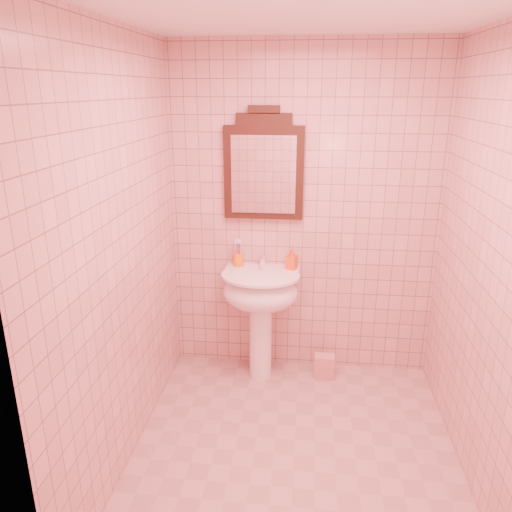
# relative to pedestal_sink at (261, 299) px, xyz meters

# --- Properties ---
(floor) EXTENTS (2.20, 2.20, 0.00)m
(floor) POSITION_rel_pedestal_sink_xyz_m (0.30, -0.87, -0.66)
(floor) COLOR tan
(floor) RESTS_ON ground
(back_wall) EXTENTS (2.00, 0.02, 2.50)m
(back_wall) POSITION_rel_pedestal_sink_xyz_m (0.30, 0.23, 0.59)
(back_wall) COLOR #D9A097
(back_wall) RESTS_ON floor
(pedestal_sink) EXTENTS (0.58, 0.58, 0.86)m
(pedestal_sink) POSITION_rel_pedestal_sink_xyz_m (0.00, 0.00, 0.00)
(pedestal_sink) COLOR white
(pedestal_sink) RESTS_ON floor
(faucet) EXTENTS (0.04, 0.16, 0.11)m
(faucet) POSITION_rel_pedestal_sink_xyz_m (0.00, 0.14, 0.26)
(faucet) COLOR white
(faucet) RESTS_ON pedestal_sink
(mirror) EXTENTS (0.58, 0.06, 0.81)m
(mirror) POSITION_rel_pedestal_sink_xyz_m (0.00, 0.20, 0.95)
(mirror) COLOR black
(mirror) RESTS_ON back_wall
(toothbrush_cup) EXTENTS (0.08, 0.08, 0.19)m
(toothbrush_cup) POSITION_rel_pedestal_sink_xyz_m (-0.19, 0.15, 0.26)
(toothbrush_cup) COLOR orange
(toothbrush_cup) RESTS_ON pedestal_sink
(soap_dispenser) EXTENTS (0.09, 0.09, 0.16)m
(soap_dispenser) POSITION_rel_pedestal_sink_xyz_m (0.22, 0.13, 0.28)
(soap_dispenser) COLOR #DB5312
(soap_dispenser) RESTS_ON pedestal_sink
(towel) EXTENTS (0.16, 0.11, 0.19)m
(towel) POSITION_rel_pedestal_sink_xyz_m (0.50, 0.04, -0.57)
(towel) COLOR #C7757B
(towel) RESTS_ON floor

